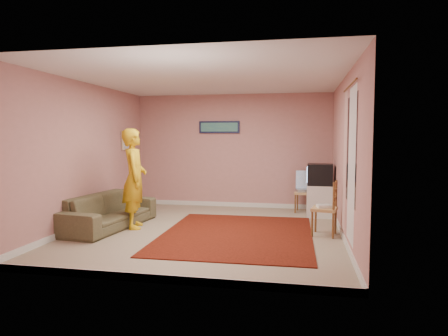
% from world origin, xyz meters
% --- Properties ---
extents(ground, '(5.00, 5.00, 0.00)m').
position_xyz_m(ground, '(0.00, 0.00, 0.00)').
color(ground, gray).
rests_on(ground, ground).
extents(wall_back, '(4.50, 0.02, 2.60)m').
position_xyz_m(wall_back, '(0.00, 2.50, 1.30)').
color(wall_back, '#B27675').
rests_on(wall_back, ground).
extents(wall_front, '(4.50, 0.02, 2.60)m').
position_xyz_m(wall_front, '(0.00, -2.50, 1.30)').
color(wall_front, '#B27675').
rests_on(wall_front, ground).
extents(wall_left, '(0.02, 5.00, 2.60)m').
position_xyz_m(wall_left, '(-2.25, 0.00, 1.30)').
color(wall_left, '#B27675').
rests_on(wall_left, ground).
extents(wall_right, '(0.02, 5.00, 2.60)m').
position_xyz_m(wall_right, '(2.25, 0.00, 1.30)').
color(wall_right, '#B27675').
rests_on(wall_right, ground).
extents(ceiling, '(4.50, 5.00, 0.02)m').
position_xyz_m(ceiling, '(0.00, 0.00, 2.60)').
color(ceiling, silver).
rests_on(ceiling, wall_back).
extents(baseboard_back, '(4.50, 0.02, 0.10)m').
position_xyz_m(baseboard_back, '(0.00, 2.49, 0.05)').
color(baseboard_back, silver).
rests_on(baseboard_back, ground).
extents(baseboard_front, '(4.50, 0.02, 0.10)m').
position_xyz_m(baseboard_front, '(0.00, -2.49, 0.05)').
color(baseboard_front, silver).
rests_on(baseboard_front, ground).
extents(baseboard_left, '(0.02, 5.00, 0.10)m').
position_xyz_m(baseboard_left, '(-2.24, 0.00, 0.05)').
color(baseboard_left, silver).
rests_on(baseboard_left, ground).
extents(baseboard_right, '(0.02, 5.00, 0.10)m').
position_xyz_m(baseboard_right, '(2.24, 0.00, 0.05)').
color(baseboard_right, silver).
rests_on(baseboard_right, ground).
extents(window, '(0.01, 1.10, 1.50)m').
position_xyz_m(window, '(2.24, -0.90, 1.45)').
color(window, black).
rests_on(window, wall_right).
extents(curtain_sheer, '(0.01, 0.75, 2.10)m').
position_xyz_m(curtain_sheer, '(2.23, -1.05, 1.25)').
color(curtain_sheer, silver).
rests_on(curtain_sheer, wall_right).
extents(curtain_floral, '(0.01, 0.35, 2.10)m').
position_xyz_m(curtain_floral, '(2.21, -0.35, 1.25)').
color(curtain_floral, beige).
rests_on(curtain_floral, wall_right).
extents(curtain_rod, '(0.02, 1.40, 0.02)m').
position_xyz_m(curtain_rod, '(2.20, -0.90, 2.32)').
color(curtain_rod, brown).
rests_on(curtain_rod, wall_right).
extents(picture_back, '(0.95, 0.04, 0.28)m').
position_xyz_m(picture_back, '(-0.30, 2.47, 1.85)').
color(picture_back, '#131634').
rests_on(picture_back, wall_back).
extents(picture_left, '(0.04, 0.38, 0.42)m').
position_xyz_m(picture_left, '(-2.22, 1.60, 1.55)').
color(picture_left, beige).
rests_on(picture_left, wall_left).
extents(area_rug, '(2.50, 3.10, 0.02)m').
position_xyz_m(area_rug, '(0.53, -0.15, 0.01)').
color(area_rug, '#320D05').
rests_on(area_rug, ground).
extents(tv_cabinet, '(0.51, 0.46, 0.65)m').
position_xyz_m(tv_cabinet, '(1.95, 1.66, 0.32)').
color(tv_cabinet, silver).
rests_on(tv_cabinet, ground).
extents(crt_tv, '(0.52, 0.47, 0.43)m').
position_xyz_m(crt_tv, '(1.94, 1.66, 0.86)').
color(crt_tv, black).
rests_on(crt_tv, tv_cabinet).
extents(chair_a, '(0.44, 0.42, 0.47)m').
position_xyz_m(chair_a, '(1.65, 2.10, 0.53)').
color(chair_a, tan).
rests_on(chair_a, ground).
extents(dvd_player, '(0.38, 0.31, 0.06)m').
position_xyz_m(dvd_player, '(1.65, 2.10, 0.47)').
color(dvd_player, '#A2A3A7').
rests_on(dvd_player, chair_a).
extents(blue_throw, '(0.37, 0.05, 0.39)m').
position_xyz_m(blue_throw, '(1.65, 2.20, 0.70)').
color(blue_throw, '#94C0F3').
rests_on(blue_throw, chair_a).
extents(chair_b, '(0.46, 0.48, 0.49)m').
position_xyz_m(chair_b, '(1.96, 0.09, 0.55)').
color(chair_b, tan).
rests_on(chair_b, ground).
extents(game_console, '(0.27, 0.23, 0.05)m').
position_xyz_m(game_console, '(1.96, 0.09, 0.49)').
color(game_console, silver).
rests_on(game_console, chair_b).
extents(sofa, '(1.05, 2.14, 0.60)m').
position_xyz_m(sofa, '(-1.80, -0.06, 0.30)').
color(sofa, brown).
rests_on(sofa, ground).
extents(person, '(0.62, 0.75, 1.77)m').
position_xyz_m(person, '(-1.35, 0.03, 0.89)').
color(person, gold).
rests_on(person, ground).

